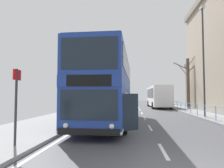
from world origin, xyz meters
name	(u,v)px	position (x,y,z in m)	size (l,w,h in m)	color
double_decker_bus_main	(109,89)	(-2.53, 9.00, 2.27)	(3.22, 11.64, 4.33)	navy
background_bus_far_lane	(158,96)	(2.95, 27.15, 1.73)	(2.73, 10.48, 3.17)	white
pedestrian_railing_far_kerb	(194,107)	(4.45, 14.45, 0.80)	(0.05, 28.63, 0.97)	#598CC6
bus_stop_sign_near	(16,98)	(-4.90, 2.24, 1.73)	(0.08, 0.44, 2.57)	#2D2D33
street_lamp_far_side	(203,53)	(4.80, 12.74, 5.26)	(0.28, 0.60, 9.00)	#38383D
bare_tree_far_00	(188,82)	(6.21, 22.73, 3.52)	(2.82, 2.41, 6.81)	brown
background_building_00	(216,82)	(15.98, 38.76, 4.59)	(9.30, 12.66, 9.12)	slate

